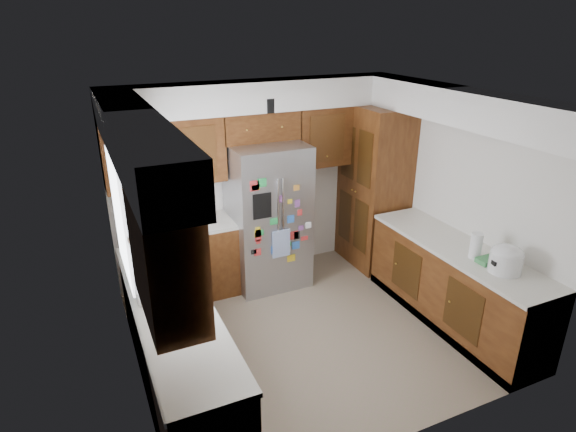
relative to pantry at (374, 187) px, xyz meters
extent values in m
plane|color=gray|center=(-1.50, -1.15, -1.07)|extent=(3.60, 3.60, 0.00)
cube|color=silver|center=(-1.50, 0.45, 0.18)|extent=(3.60, 0.04, 2.50)
cube|color=silver|center=(-3.30, -1.15, 0.18)|extent=(0.04, 3.20, 2.50)
cube|color=silver|center=(0.30, -1.15, 0.18)|extent=(0.04, 3.20, 2.50)
cube|color=silver|center=(-1.50, -2.75, 0.18)|extent=(3.60, 0.04, 2.50)
cube|color=white|center=(-1.50, -1.15, 1.43)|extent=(3.60, 3.20, 0.02)
cube|color=white|center=(-1.50, 0.26, 1.25)|extent=(3.60, 0.38, 0.35)
cube|color=white|center=(-3.11, -1.15, 1.25)|extent=(0.38, 3.20, 0.35)
cube|color=white|center=(0.11, -1.15, 1.25)|extent=(0.38, 3.20, 0.35)
cube|color=#421F0C|center=(-2.63, 0.28, 0.70)|extent=(1.33, 0.34, 0.75)
cube|color=#421F0C|center=(-0.36, 0.28, 0.70)|extent=(1.33, 0.34, 0.75)
cube|color=#421F0C|center=(-3.13, -2.30, 0.70)|extent=(0.34, 0.85, 0.75)
cube|color=white|center=(-3.29, -1.05, 0.53)|extent=(0.02, 0.90, 1.05)
cube|color=white|center=(-3.25, -1.05, 0.53)|extent=(0.01, 1.02, 1.15)
cube|color=#1E4CB3|center=(-2.54, 0.09, 0.55)|extent=(0.16, 0.02, 0.22)
cube|color=beige|center=(-2.88, 0.09, 0.75)|extent=(0.16, 0.02, 0.20)
cube|color=#421F0C|center=(-3.00, -1.45, -0.64)|extent=(0.60, 2.60, 0.88)
cube|color=#421F0C|center=(-2.33, 0.15, -0.64)|extent=(0.75, 0.60, 0.88)
cube|color=silver|center=(-3.00, -1.45, -0.17)|extent=(0.63, 2.60, 0.04)
cube|color=silver|center=(-2.33, 0.15, -0.17)|extent=(0.75, 0.60, 0.04)
cube|color=black|center=(-3.00, -1.45, -1.02)|extent=(0.60, 2.60, 0.10)
cube|color=silver|center=(-2.69, -2.30, -0.61)|extent=(0.01, 0.58, 0.80)
cube|color=#421F0C|center=(0.00, -1.62, -0.64)|extent=(0.60, 2.25, 0.88)
cube|color=silver|center=(0.00, -1.62, -0.17)|extent=(0.63, 2.25, 0.04)
cube|color=black|center=(0.00, -1.62, -1.02)|extent=(0.60, 2.25, 0.10)
cube|color=#421F0C|center=(0.00, 0.00, 0.00)|extent=(0.60, 0.90, 2.15)
cube|color=#96969B|center=(-1.50, 0.05, -0.17)|extent=(0.90, 0.75, 1.80)
cylinder|color=silver|center=(-1.53, -0.34, -0.02)|extent=(0.02, 0.02, 0.90)
cylinder|color=silver|center=(-1.47, -0.34, -0.02)|extent=(0.02, 0.02, 0.90)
cube|color=black|center=(-1.72, -0.33, 0.12)|extent=(0.22, 0.01, 0.30)
cube|color=silver|center=(-1.50, -0.35, -0.38)|extent=(0.22, 0.01, 0.34)
cube|color=red|center=(-1.81, -0.33, 0.38)|extent=(0.11, 0.00, 0.12)
cube|color=black|center=(-1.29, -0.33, -0.32)|extent=(0.07, 0.00, 0.10)
cube|color=yellow|center=(-1.79, -0.33, 0.36)|extent=(0.09, 0.00, 0.06)
cube|color=yellow|center=(-1.78, -0.33, -0.20)|extent=(0.08, 0.00, 0.10)
cube|color=yellow|center=(-1.36, -0.33, -0.61)|extent=(0.10, 0.00, 0.09)
cube|color=green|center=(-1.58, -0.33, -0.09)|extent=(0.09, 0.00, 0.08)
cube|color=red|center=(-1.78, -0.33, -0.30)|extent=(0.05, 0.00, 0.05)
cube|color=#8C4C99|center=(-1.23, -0.33, -0.23)|extent=(0.07, 0.00, 0.06)
cube|color=blue|center=(-1.30, -0.33, -0.45)|extent=(0.10, 0.00, 0.10)
cube|color=#8C4C99|center=(-1.49, -0.33, 0.18)|extent=(0.08, 0.00, 0.08)
cube|color=green|center=(-1.72, -0.33, 0.40)|extent=(0.11, 0.00, 0.10)
cube|color=blue|center=(-1.58, -0.33, -0.45)|extent=(0.08, 0.00, 0.11)
cube|color=green|center=(-1.39, -0.33, -0.42)|extent=(0.05, 0.00, 0.06)
cube|color=red|center=(-1.78, -0.33, -0.24)|extent=(0.08, 0.00, 0.12)
cube|color=blue|center=(-1.37, -0.33, -0.09)|extent=(0.09, 0.00, 0.09)
cube|color=white|center=(-1.13, -0.33, -0.21)|extent=(0.08, 0.00, 0.08)
cube|color=red|center=(-1.79, -0.33, -0.44)|extent=(0.09, 0.00, 0.09)
cube|color=#8C4C99|center=(-1.28, -0.33, 0.09)|extent=(0.06, 0.00, 0.09)
cube|color=black|center=(-1.84, -0.33, -0.42)|extent=(0.06, 0.00, 0.06)
cube|color=red|center=(-1.18, -0.33, -0.38)|extent=(0.09, 0.00, 0.05)
cube|color=yellow|center=(-1.38, -0.33, 0.13)|extent=(0.06, 0.00, 0.05)
cube|color=red|center=(-1.32, -0.33, -0.31)|extent=(0.11, 0.00, 0.10)
cube|color=orange|center=(-1.29, -0.33, 0.28)|extent=(0.08, 0.00, 0.07)
cube|color=yellow|center=(-1.78, -0.33, -0.15)|extent=(0.06, 0.00, 0.06)
cube|color=red|center=(-1.25, -0.33, -0.03)|extent=(0.06, 0.00, 0.07)
cube|color=green|center=(-1.74, -0.33, -0.20)|extent=(0.06, 0.00, 0.07)
cube|color=#421F0C|center=(-1.50, 0.28, 0.90)|extent=(0.96, 0.34, 0.35)
sphere|color=blue|center=(-1.79, 0.24, 1.20)|extent=(0.25, 0.25, 0.25)
cylinder|color=black|center=(-1.44, 0.20, 1.16)|extent=(0.28, 0.28, 0.16)
ellipsoid|color=#333338|center=(-1.44, 0.20, 1.24)|extent=(0.26, 0.26, 0.12)
cube|color=silver|center=(-3.00, -1.05, -0.09)|extent=(0.52, 0.70, 0.12)
cube|color=black|center=(-3.00, -1.05, -0.03)|extent=(0.44, 0.60, 0.02)
cylinder|color=silver|center=(-3.20, -1.05, 0.07)|extent=(0.02, 0.02, 0.30)
cylinder|color=silver|center=(-3.14, -1.05, 0.20)|extent=(0.16, 0.02, 0.02)
cube|color=yellow|center=(-2.80, -1.34, -0.13)|extent=(0.10, 0.18, 0.04)
cube|color=black|center=(-2.94, -0.57, -0.10)|extent=(0.18, 0.14, 0.10)
cylinder|color=black|center=(-2.94, -0.57, 0.09)|extent=(0.16, 0.16, 0.28)
cylinder|color=#96969B|center=(-3.05, -0.27, -0.05)|extent=(0.14, 0.14, 0.20)
sphere|color=silver|center=(-2.88, -0.16, -0.05)|extent=(0.20, 0.20, 0.20)
cube|color=#3F72B2|center=(-3.04, -0.01, -0.06)|extent=(0.14, 0.10, 0.18)
cube|color=#BFB28C|center=(-2.88, 0.04, -0.08)|extent=(0.10, 0.08, 0.14)
cylinder|color=silver|center=(-3.01, -0.73, -0.10)|extent=(0.08, 0.08, 0.11)
cylinder|color=white|center=(0.00, -2.21, -0.05)|extent=(0.30, 0.30, 0.20)
ellipsoid|color=white|center=(0.00, -2.21, 0.05)|extent=(0.29, 0.29, 0.13)
cube|color=black|center=(-0.14, -2.21, -0.03)|extent=(0.04, 0.06, 0.04)
cylinder|color=white|center=(-0.05, -1.87, -0.02)|extent=(0.12, 0.12, 0.26)
camera|label=1|loc=(-3.54, -5.02, 2.07)|focal=30.00mm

